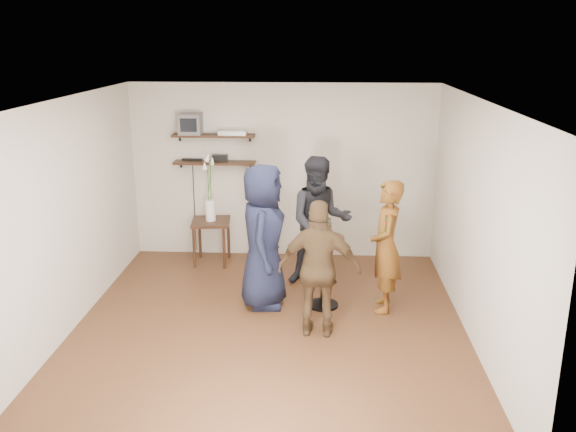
% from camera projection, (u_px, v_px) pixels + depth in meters
% --- Properties ---
extents(room, '(4.58, 5.08, 2.68)m').
position_uv_depth(room, '(268.00, 220.00, 6.66)').
color(room, '#422815').
rests_on(room, ground).
extents(shelf_upper, '(1.20, 0.25, 0.04)m').
position_uv_depth(shelf_upper, '(213.00, 136.00, 8.83)').
color(shelf_upper, black).
rests_on(shelf_upper, room).
extents(shelf_lower, '(1.20, 0.25, 0.04)m').
position_uv_depth(shelf_lower, '(214.00, 163.00, 8.94)').
color(shelf_lower, black).
rests_on(shelf_lower, room).
extents(crt_monitor, '(0.32, 0.30, 0.30)m').
position_uv_depth(crt_monitor, '(191.00, 124.00, 8.80)').
color(crt_monitor, '#59595B').
rests_on(crt_monitor, shelf_upper).
extents(dvd_deck, '(0.40, 0.24, 0.06)m').
position_uv_depth(dvd_deck, '(233.00, 132.00, 8.80)').
color(dvd_deck, silver).
rests_on(dvd_deck, shelf_upper).
extents(radio, '(0.22, 0.10, 0.10)m').
position_uv_depth(radio, '(220.00, 158.00, 8.92)').
color(radio, black).
rests_on(radio, shelf_lower).
extents(power_strip, '(0.30, 0.05, 0.03)m').
position_uv_depth(power_strip, '(192.00, 160.00, 9.00)').
color(power_strip, black).
rests_on(power_strip, shelf_lower).
extents(side_table, '(0.60, 0.60, 0.65)m').
position_uv_depth(side_table, '(211.00, 228.00, 8.90)').
color(side_table, black).
rests_on(side_table, room).
extents(vase_lilies, '(0.20, 0.20, 1.01)m').
position_uv_depth(vase_lilies, '(210.00, 199.00, 8.78)').
color(vase_lilies, white).
rests_on(vase_lilies, side_table).
extents(drinks_table, '(0.49, 0.49, 0.90)m').
position_uv_depth(drinks_table, '(324.00, 262.00, 7.44)').
color(drinks_table, black).
rests_on(drinks_table, room).
extents(wine_glass_fl, '(0.07, 0.07, 0.22)m').
position_uv_depth(wine_glass_fl, '(320.00, 226.00, 7.29)').
color(wine_glass_fl, silver).
rests_on(wine_glass_fl, drinks_table).
extents(wine_glass_fr, '(0.06, 0.06, 0.19)m').
position_uv_depth(wine_glass_fr, '(329.00, 228.00, 7.30)').
color(wine_glass_fr, silver).
rests_on(wine_glass_fr, drinks_table).
extents(wine_glass_bl, '(0.07, 0.07, 0.22)m').
position_uv_depth(wine_glass_bl, '(322.00, 224.00, 7.38)').
color(wine_glass_bl, silver).
rests_on(wine_glass_bl, drinks_table).
extents(wine_glass_br, '(0.07, 0.07, 0.22)m').
position_uv_depth(wine_glass_br, '(327.00, 225.00, 7.32)').
color(wine_glass_br, silver).
rests_on(wine_glass_br, drinks_table).
extents(person_plaid, '(0.42, 0.61, 1.62)m').
position_uv_depth(person_plaid, '(386.00, 246.00, 7.30)').
color(person_plaid, '#B02814').
rests_on(person_plaid, room).
extents(person_dark, '(0.90, 0.72, 1.75)m').
position_uv_depth(person_dark, '(320.00, 222.00, 8.07)').
color(person_dark, black).
rests_on(person_dark, room).
extents(person_navy, '(0.59, 0.89, 1.79)m').
position_uv_depth(person_navy, '(263.00, 236.00, 7.41)').
color(person_navy, black).
rests_on(person_navy, room).
extents(person_brown, '(0.94, 0.44, 1.56)m').
position_uv_depth(person_brown, '(319.00, 269.00, 6.68)').
color(person_brown, '#4D3621').
rests_on(person_brown, room).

